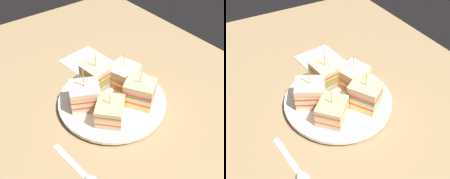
# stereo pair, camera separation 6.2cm
# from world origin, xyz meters

# --- Properties ---
(ground_plane) EXTENTS (1.17, 0.87, 0.02)m
(ground_plane) POSITION_xyz_m (0.00, 0.00, -0.01)
(ground_plane) COLOR #947953
(plate) EXTENTS (0.27, 0.27, 0.02)m
(plate) POSITION_xyz_m (0.00, 0.00, 0.01)
(plate) COLOR white
(plate) RESTS_ON ground_plane
(sandwich_wedge_0) EXTENTS (0.09, 0.09, 0.08)m
(sandwich_wedge_0) POSITION_xyz_m (0.05, -0.04, 0.04)
(sandwich_wedge_0) COLOR #CEB88B
(sandwich_wedge_0) RESTS_ON plate
(sandwich_wedge_1) EXTENTS (0.09, 0.09, 0.10)m
(sandwich_wedge_1) POSITION_xyz_m (0.05, 0.04, 0.05)
(sandwich_wedge_1) COLOR #CFB882
(sandwich_wedge_1) RESTS_ON plate
(sandwich_wedge_2) EXTENTS (0.08, 0.09, 0.09)m
(sandwich_wedge_2) POSITION_xyz_m (-0.03, 0.06, 0.04)
(sandwich_wedge_2) COLOR beige
(sandwich_wedge_2) RESTS_ON plate
(sandwich_wedge_3) EXTENTS (0.08, 0.07, 0.11)m
(sandwich_wedge_3) POSITION_xyz_m (-0.07, -0.00, 0.05)
(sandwich_wedge_3) COLOR beige
(sandwich_wedge_3) RESTS_ON plate
(sandwich_wedge_4) EXTENTS (0.09, 0.09, 0.11)m
(sandwich_wedge_4) POSITION_xyz_m (-0.02, -0.06, 0.05)
(sandwich_wedge_4) COLOR #E6C08A
(sandwich_wedge_4) RESTS_ON plate
(spoon) EXTENTS (0.14, 0.04, 0.01)m
(spoon) POSITION_xyz_m (0.13, -0.16, 0.00)
(spoon) COLOR silver
(spoon) RESTS_ON ground_plane
(napkin) EXTENTS (0.14, 0.13, 0.01)m
(napkin) POSITION_xyz_m (-0.19, 0.04, 0.00)
(napkin) COLOR white
(napkin) RESTS_ON ground_plane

